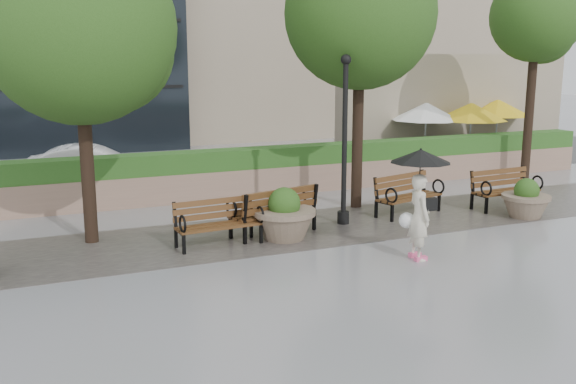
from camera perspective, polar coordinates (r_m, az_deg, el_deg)
name	(u,v)px	position (r m, az deg, el deg)	size (l,w,h in m)	color
ground	(374,266)	(12.24, 7.67, -6.57)	(100.00, 100.00, 0.00)	gray
cobble_strip	(307,228)	(14.77, 1.67, -3.24)	(28.00, 3.20, 0.01)	#383330
hedge_wall	(247,172)	(18.25, -3.65, 1.75)	(24.00, 0.80, 1.35)	#9A7763
cafe_wall	(455,108)	(25.35, 14.66, 7.24)	(10.00, 0.60, 4.00)	tan
cafe_hedge	(481,157)	(23.50, 16.79, 2.99)	(8.00, 0.50, 0.90)	#21531B
asphalt_street	(208,173)	(22.11, -7.15, 1.70)	(40.00, 7.00, 0.00)	black
bench_1	(219,233)	(13.43, -6.17, -3.60)	(1.84, 0.84, 0.96)	#583419
bench_2	(274,221)	(14.20, -1.29, -2.55)	(2.11, 1.25, 1.07)	#583419
bench_3	(408,203)	(16.28, 10.62, -0.97)	(1.98, 1.21, 1.00)	#583419
bench_4	(505,197)	(17.62, 18.72, -0.43)	(1.91, 0.85, 1.00)	#583419
planter_left	(284,219)	(13.80, -0.34, -2.43)	(1.36, 1.36, 1.14)	#7F6B56
planter_right	(526,202)	(16.76, 20.38, -0.86)	(1.17, 1.17, 0.98)	#7F6B56
lamppost	(344,151)	(14.91, 5.03, 3.61)	(0.28, 0.28, 3.93)	black
tree_0	(86,34)	(13.90, -17.50, 13.29)	(3.91, 3.90, 6.39)	black
tree_1	(364,19)	(16.71, 6.77, 15.06)	(3.83, 3.80, 6.85)	black
tree_2	(538,21)	(22.06, 21.35, 13.97)	(3.01, 2.84, 6.56)	black
patio_umb_white	(426,112)	(23.34, 12.19, 6.97)	(2.50, 2.50, 2.30)	black
patio_umb_yellow_a	(471,112)	(23.65, 15.97, 6.85)	(2.50, 2.50, 2.30)	black
patio_umb_yellow_b	(498,108)	(25.94, 18.14, 7.11)	(2.50, 2.50, 2.30)	black
car_right	(92,166)	(20.45, -17.04, 2.24)	(1.33, 3.83, 1.26)	white
pedestrian	(419,193)	(12.53, 11.61, -0.11)	(1.16, 1.16, 2.14)	beige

